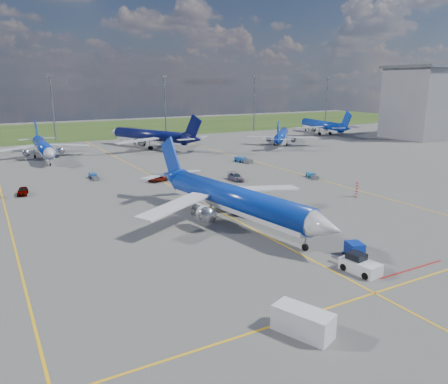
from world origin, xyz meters
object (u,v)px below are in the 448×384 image
main_airliner (235,223)px  service_van (303,322)px  service_car_a (23,191)px  warning_post (357,189)px  pushback_tug (360,265)px  baggage_tug_c (94,177)px  service_car_c (236,177)px  bg_jet_ene (321,134)px  service_car_b (159,179)px  bg_jet_nnw (45,159)px  baggage_tug_e (243,160)px  baggage_tug_w (312,176)px  bg_jet_n (151,148)px  bg_jet_ne (281,144)px  uld_container (355,250)px

main_airliner → service_van: bearing=-118.4°
service_car_a → main_airliner: bearing=-42.4°
warning_post → service_van: bearing=-140.7°
main_airliner → pushback_tug: size_ratio=6.71×
baggage_tug_c → service_car_c: bearing=-31.2°
warning_post → bg_jet_ene: size_ratio=0.08×
service_car_b → service_car_a: bearing=72.5°
main_airliner → baggage_tug_c: bearing=96.3°
bg_jet_ene → pushback_tug: (-84.86, -102.48, 0.82)m
main_airliner → service_car_b: size_ratio=9.06×
warning_post → bg_jet_nnw: bearing=121.7°
warning_post → service_car_a: bearing=149.5°
bg_jet_ene → main_airliner: main_airliner is taller
service_car_b → pushback_tug: bearing=169.4°
bg_jet_ene → baggage_tug_c: bg_jet_ene is taller
pushback_tug → service_van: size_ratio=1.24×
bg_jet_nnw → main_airliner: bearing=-76.2°
bg_jet_ene → service_car_c: (-73.33, -56.41, 0.75)m
bg_jet_nnw → service_car_a: size_ratio=8.26×
pushback_tug → service_car_a: size_ratio=1.43×
bg_jet_ene → service_car_a: bg_jet_ene is taller
bg_jet_ene → service_car_a: 123.49m
warning_post → service_car_a: size_ratio=0.70×
bg_jet_ene → main_airliner: (-88.15, -81.26, 0.00)m
bg_jet_ene → baggage_tug_e: size_ratio=6.65×
baggage_tug_w → baggage_tug_c: bearing=168.6°
bg_jet_n → main_airliner: 79.68m
warning_post → bg_jet_nnw: size_ratio=0.09×
bg_jet_ne → bg_jet_ene: (31.98, 16.45, 0.00)m
service_car_b → baggage_tug_w: (30.35, -12.87, -0.17)m
pushback_tug → service_car_a: 61.80m
warning_post → service_car_b: warning_post is taller
bg_jet_nnw → service_car_b: bg_jet_nnw is taller
service_van → service_car_a: (-15.79, 61.12, -0.36)m
service_van → baggage_tug_w: (40.44, 46.64, -0.63)m
service_car_a → baggage_tug_c: 16.49m
bg_jet_ene → baggage_tug_w: bg_jet_ene is taller
bg_jet_nnw → pushback_tug: bearing=-77.1°
bg_jet_nnw → bg_jet_n: 32.40m
baggage_tug_w → service_car_a: bearing=-177.9°
pushback_tug → service_van: bearing=-160.9°
bg_jet_nnw → bg_jet_n: bearing=9.9°
bg_jet_ne → service_car_b: 65.00m
baggage_tug_e → bg_jet_nnw: bearing=134.1°
uld_container → baggage_tug_w: bearing=73.4°
bg_jet_nnw → service_car_b: bearing=-66.8°
bg_jet_ene → pushback_tug: size_ratio=6.32×
uld_container → baggage_tug_w: uld_container is taller
bg_jet_nnw → pushback_tug: bg_jet_nnw is taller
service_car_a → warning_post: bearing=-20.5°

